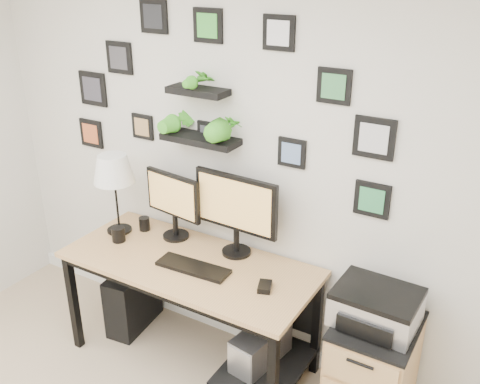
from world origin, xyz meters
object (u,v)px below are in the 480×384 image
Objects in this scene: desk at (197,277)px; table_lamp at (114,171)px; file_cabinet at (371,373)px; mug at (118,234)px; pc_tower_grey at (260,358)px; monitor_left at (173,201)px; pc_tower_black at (133,298)px; monitor_right at (236,209)px; printer at (376,307)px.

desk is 0.89m from table_lamp.
table_lamp is 0.82× the size of file_cabinet.
mug is at bearing -176.11° from file_cabinet.
table_lamp is 1.26× the size of pc_tower_grey.
pc_tower_black is at bearing -157.44° from monitor_left.
table_lamp reaches higher than pc_tower_black.
monitor_left is at bearing 149.72° from desk.
mug is 0.23× the size of pc_tower_grey.
monitor_left is 0.68× the size of file_cabinet.
pc_tower_black is (0.07, -0.01, -0.97)m from table_lamp.
mug is 0.59m from pc_tower_black.
mug is 1.21m from pc_tower_grey.
monitor_right is at bearing 2.87° from monitor_left.
file_cabinet is at bearing -8.04° from monitor_right.
desk reaches higher than pc_tower_black.
pc_tower_black is (-0.77, -0.15, -0.84)m from monitor_right.
table_lamp is at bearing -170.35° from monitor_right.
pc_tower_black is at bearing 176.00° from desk.
file_cabinet is (0.97, -0.14, -0.73)m from monitor_right.
printer is at bearing -7.68° from monitor_right.
desk is at bearing -177.06° from file_cabinet.
printer is at bearing 157.22° from file_cabinet.
monitor_right reaches higher than mug.
monitor_left reaches higher than pc_tower_grey.
table_lamp is 1.24× the size of pc_tower_black.
monitor_right is 1.29× the size of printer.
desk is 0.63m from pc_tower_grey.
mug is (-0.29, -0.23, -0.22)m from monitor_left.
mug reaches higher than desk.
file_cabinet is 1.50× the size of printer.
pc_tower_black is at bearing -179.48° from file_cabinet.
monitor_left is 1.43m from printer.
pc_tower_black is at bearing 176.39° from pc_tower_grey.
pc_tower_grey is (1.06, 0.03, -0.59)m from mug.
desk is at bearing 176.90° from pc_tower_grey.
file_cabinet is (0.66, 0.08, 0.13)m from pc_tower_grey.
desk is at bearing -176.55° from printer.
pc_tower_grey is at bearing -14.47° from monitor_left.
table_lamp reaches higher than printer.
monitor_right is 0.94m from pc_tower_grey.
table_lamp reaches higher than mug.
printer is (1.79, 0.02, -0.42)m from table_lamp.
printer reaches higher than file_cabinet.
monitor_left is 1.59m from file_cabinet.
printer is (1.11, 0.07, 0.14)m from desk.
monitor_left is 1.13m from pc_tower_grey.
file_cabinet is at bearing 3.89° from mug.
printer is (1.70, 0.13, -0.03)m from mug.
desk is 3.59× the size of printer.
mug is (-0.75, -0.25, -0.27)m from monitor_right.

